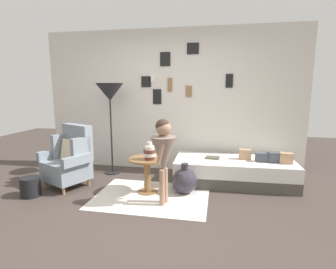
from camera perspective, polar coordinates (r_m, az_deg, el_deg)
The scene contains 16 objects.
ground_plane at distance 3.42m, azimuth -5.77°, elevation -16.93°, with size 12.00×12.00×0.00m, color #423833.
gallery_wall at distance 4.95m, azimuth 0.52°, elevation 7.24°, with size 4.80×0.12×2.60m.
rug at distance 3.90m, azimuth -3.60°, elevation -13.26°, with size 1.61×1.19×0.01m, color silver.
armchair at distance 4.47m, azimuth -20.48°, elevation -4.95°, with size 0.89×0.80×0.97m.
daybed at distance 4.48m, azimuth 14.02°, elevation -7.77°, with size 1.92×0.85×0.40m.
pillow_head at distance 4.45m, azimuth 24.21°, elevation -4.69°, with size 0.19×0.12×0.16m, color tan.
pillow_mid at distance 4.44m, azimuth 21.95°, elevation -4.61°, with size 0.18×0.12×0.16m, color #474C56.
pillow_back at distance 4.42m, azimuth 19.70°, elevation -4.64°, with size 0.20×0.12×0.14m, color #474C56.
pillow_extra at distance 4.48m, azimuth 16.31°, elevation -4.12°, with size 0.19×0.12×0.16m, color tan.
side_table at distance 3.93m, azimuth -4.52°, elevation -7.33°, with size 0.53×0.53×0.53m.
vase_striped at distance 3.80m, azimuth -3.99°, elevation -3.88°, with size 0.18×0.18×0.26m.
floor_lamp at distance 4.79m, azimuth -12.47°, elevation 8.43°, with size 0.48×0.48×1.63m.
person_child at distance 3.44m, azimuth -0.97°, elevation -3.50°, with size 0.34×0.34×1.16m.
book_on_daybed at distance 4.42m, azimuth 9.64°, elevation -4.94°, with size 0.22×0.16×0.03m, color #545040.
demijohn_near at distance 3.97m, azimuth 3.60°, elevation -9.96°, with size 0.37×0.37×0.46m.
magazine_basket at distance 4.36m, azimuth -27.61°, elevation -9.97°, with size 0.28×0.28×0.28m, color black.
Camera 1 is at (0.90, -2.91, 1.56)m, focal length 28.18 mm.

